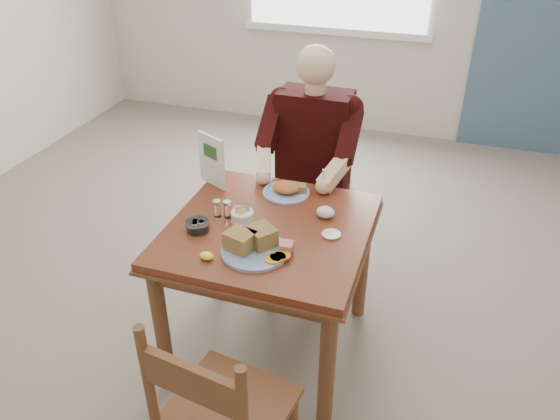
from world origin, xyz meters
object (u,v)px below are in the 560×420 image
(chair_far, at_px, (313,195))
(chair_near, at_px, (221,417))
(near_plate, at_px, (254,244))
(diner, at_px, (311,151))
(far_plate, at_px, (287,190))
(table, at_px, (269,246))

(chair_far, relative_size, chair_near, 1.00)
(chair_far, height_order, near_plate, chair_far)
(near_plate, bearing_deg, chair_near, -80.90)
(diner, relative_size, near_plate, 3.64)
(diner, distance_m, far_plate, 0.40)
(diner, xyz_separation_m, far_plate, (-0.01, -0.40, -0.04))
(table, xyz_separation_m, far_plate, (-0.01, 0.31, 0.14))
(chair_far, bearing_deg, far_plate, -91.19)
(near_plate, xyz_separation_m, far_plate, (-0.02, 0.51, -0.01))
(diner, xyz_separation_m, near_plate, (0.00, -0.91, -0.03))
(table, height_order, far_plate, far_plate)
(chair_far, height_order, far_plate, chair_far)
(diner, height_order, near_plate, diner)
(far_plate, bearing_deg, chair_near, -84.19)
(chair_near, relative_size, near_plate, 2.50)
(chair_near, relative_size, diner, 0.69)
(table, xyz_separation_m, near_plate, (0.00, -0.20, 0.15))
(table, xyz_separation_m, chair_far, (0.00, 0.80, -0.16))
(chair_near, distance_m, near_plate, 0.71)
(table, bearing_deg, near_plate, -88.60)
(table, height_order, chair_far, chair_far)
(table, distance_m, chair_far, 0.81)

